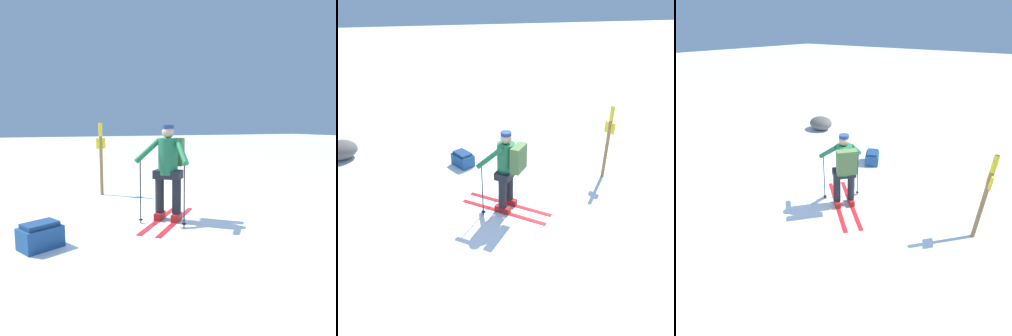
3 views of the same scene
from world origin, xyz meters
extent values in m
plane|color=white|center=(0.00, 0.00, 0.00)|extent=(80.00, 80.00, 0.00)
cube|color=red|center=(-0.26, -0.12, 0.01)|extent=(1.39, 1.23, 0.01)
cube|color=red|center=(-0.26, -0.12, 0.07)|extent=(0.30, 0.28, 0.12)
cylinder|color=black|center=(-0.26, -0.12, 0.46)|extent=(0.15, 0.15, 0.66)
cube|color=red|center=(-0.06, 0.11, 0.01)|extent=(1.39, 1.23, 0.01)
cube|color=red|center=(-0.06, 0.11, 0.07)|extent=(0.30, 0.28, 0.12)
cylinder|color=black|center=(-0.06, 0.11, 0.46)|extent=(0.15, 0.15, 0.66)
cube|color=black|center=(-0.16, -0.01, 0.79)|extent=(0.50, 0.52, 0.14)
cylinder|color=#1E663D|center=(-0.16, -0.01, 1.09)|extent=(0.33, 0.33, 0.60)
sphere|color=tan|center=(-0.16, -0.01, 1.49)|extent=(0.20, 0.20, 0.20)
cylinder|color=navy|center=(-0.16, -0.01, 1.57)|extent=(0.19, 0.19, 0.06)
cube|color=#4C6B38|center=(0.03, -0.17, 1.15)|extent=(0.38, 0.40, 0.48)
cylinder|color=black|center=(-0.63, -0.09, 0.54)|extent=(0.02, 0.02, 1.08)
cylinder|color=black|center=(-0.63, -0.09, 0.06)|extent=(0.07, 0.07, 0.01)
cylinder|color=#1E663D|center=(-0.48, -0.10, 1.19)|extent=(0.50, 0.14, 0.40)
cylinder|color=black|center=(-0.14, 0.47, 0.54)|extent=(0.02, 0.02, 1.08)
cylinder|color=black|center=(-0.14, 0.47, 0.06)|extent=(0.07, 0.07, 0.01)
cylinder|color=#1E663D|center=(-0.11, 0.32, 1.19)|extent=(0.20, 0.50, 0.40)
cube|color=navy|center=(-0.70, 2.01, 0.14)|extent=(0.54, 0.61, 0.29)
cube|color=navy|center=(-0.70, 2.01, 0.32)|extent=(0.45, 0.51, 0.06)
cylinder|color=olive|center=(2.31, 0.64, 0.82)|extent=(0.07, 0.07, 1.65)
cylinder|color=yellow|center=(2.31, 0.64, 1.50)|extent=(0.09, 0.09, 0.30)
cube|color=yellow|center=(2.31, 0.64, 1.19)|extent=(0.12, 0.23, 0.24)
camera|label=1|loc=(-5.15, 2.01, 1.61)|focal=35.00mm
camera|label=2|loc=(-1.53, -5.11, 3.75)|focal=35.00mm
camera|label=3|loc=(2.61, -3.67, 3.41)|focal=28.00mm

